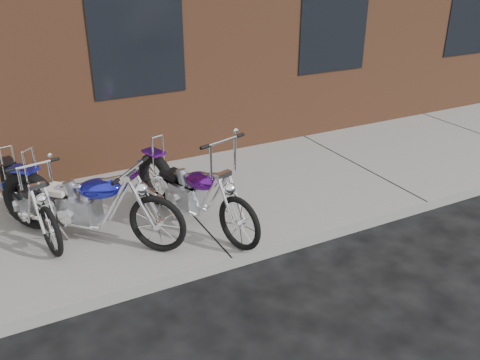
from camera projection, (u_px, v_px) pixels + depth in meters
ground at (232, 269)px, 5.76m from camera, size 120.00×120.00×0.00m
sidewalk at (183, 208)px, 6.93m from camera, size 22.00×3.00×0.15m
chopper_purple at (191, 193)px, 6.27m from camera, size 0.83×2.20×1.27m
chopper_blue at (86, 206)px, 5.91m from camera, size 1.79×1.80×1.06m
chopper_third at (28, 201)px, 6.16m from camera, size 0.60×2.04×1.05m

